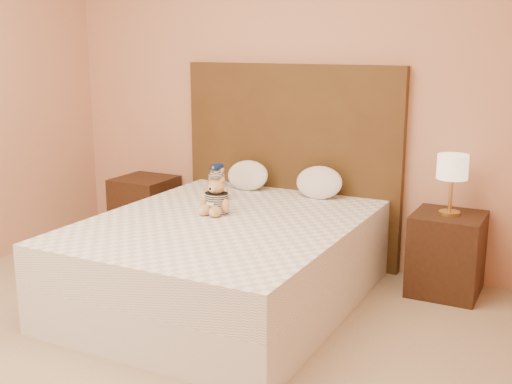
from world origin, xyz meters
TOP-DOWN VIEW (x-y plane):
  - ground at (0.00, 0.00)m, footprint 4.00×4.50m
  - room_walls at (0.00, 0.46)m, footprint 4.04×4.52m
  - bed at (0.00, 1.20)m, footprint 1.60×2.00m
  - headboard at (0.00, 2.21)m, footprint 1.75×0.08m
  - nightstand_left at (-1.25, 2.00)m, footprint 0.45×0.45m
  - nightstand_right at (1.25, 2.00)m, footprint 0.45×0.45m
  - lamp at (1.25, 2.00)m, footprint 0.20×0.20m
  - teddy_police at (-0.33, 1.66)m, footprint 0.24×0.23m
  - teddy_prisoner at (-0.12, 1.30)m, footprint 0.25×0.24m
  - pillow_left at (-0.28, 2.03)m, footprint 0.34×0.22m
  - pillow_right at (0.31, 2.03)m, footprint 0.35×0.23m

SIDE VIEW (x-z plane):
  - ground at x=0.00m, z-range 0.00..0.00m
  - nightstand_left at x=-1.25m, z-range 0.00..0.55m
  - nightstand_right at x=1.25m, z-range 0.00..0.55m
  - bed at x=0.00m, z-range 0.00..0.55m
  - pillow_left at x=-0.28m, z-range 0.55..0.79m
  - teddy_police at x=-0.33m, z-range 0.55..0.80m
  - pillow_right at x=0.31m, z-range 0.55..0.80m
  - teddy_prisoner at x=-0.12m, z-range 0.55..0.81m
  - headboard at x=0.00m, z-range 0.00..1.50m
  - lamp at x=1.25m, z-range 0.65..1.05m
  - room_walls at x=0.00m, z-range 0.45..3.17m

